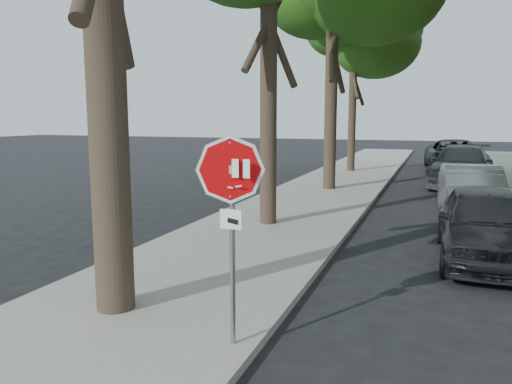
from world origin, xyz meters
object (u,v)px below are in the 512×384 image
(stop_sign, at_px, (231,200))
(car_c, at_px, (462,166))
(tree_far, at_px, (354,32))
(car_b, at_px, (472,191))
(car_d, at_px, (455,155))
(car_a, at_px, (486,224))

(stop_sign, height_order, car_c, stop_sign)
(car_c, bearing_deg, stop_sign, -94.09)
(tree_far, relative_size, car_b, 2.04)
(car_b, bearing_deg, car_d, 86.38)
(tree_far, distance_m, car_a, 17.66)
(tree_far, xyz_separation_m, car_d, (5.20, 2.78, -6.36))
(stop_sign, distance_m, tree_far, 21.88)
(car_b, distance_m, car_d, 13.49)
(car_b, relative_size, car_c, 0.78)
(stop_sign, bearing_deg, car_b, 72.43)
(stop_sign, distance_m, car_c, 17.95)
(car_a, distance_m, car_c, 12.03)
(car_b, bearing_deg, stop_sign, -111.71)
(car_d, bearing_deg, tree_far, -156.77)
(car_a, relative_size, car_d, 0.74)
(tree_far, bearing_deg, car_a, -71.11)
(car_a, height_order, car_d, car_d)
(car_c, bearing_deg, car_b, -83.47)
(stop_sign, bearing_deg, tree_far, 95.46)
(stop_sign, relative_size, car_d, 0.43)
(stop_sign, xyz_separation_m, car_d, (3.18, 23.91, -1.10))
(car_c, relative_size, car_d, 0.96)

